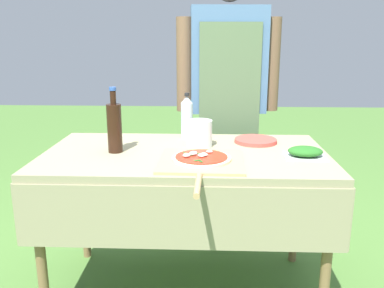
{
  "coord_description": "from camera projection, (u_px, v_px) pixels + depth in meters",
  "views": [
    {
      "loc": [
        0.11,
        -1.92,
        1.31
      ],
      "look_at": [
        0.03,
        0.0,
        0.81
      ],
      "focal_mm": 38.0,
      "sensor_mm": 36.0,
      "label": 1
    }
  ],
  "objects": [
    {
      "name": "prep_table",
      "position": [
        185.0,
        169.0,
        2.02
      ],
      "size": [
        1.4,
        0.78,
        0.77
      ],
      "color": "gray",
      "rests_on": "ground"
    },
    {
      "name": "person_cook",
      "position": [
        228.0,
        87.0,
        2.56
      ],
      "size": [
        0.64,
        0.24,
        1.72
      ],
      "rotation": [
        0.0,
        0.0,
        3.22
      ],
      "color": "#70604C",
      "rests_on": "ground"
    },
    {
      "name": "pizza_on_peel",
      "position": [
        201.0,
        161.0,
        1.81
      ],
      "size": [
        0.38,
        0.61,
        0.05
      ],
      "rotation": [
        0.0,
        0.0,
        -0.02
      ],
      "color": "tan",
      "rests_on": "prep_table"
    },
    {
      "name": "oil_bottle",
      "position": [
        114.0,
        127.0,
        1.96
      ],
      "size": [
        0.07,
        0.07,
        0.32
      ],
      "color": "black",
      "rests_on": "prep_table"
    },
    {
      "name": "water_bottle",
      "position": [
        187.0,
        117.0,
        2.24
      ],
      "size": [
        0.06,
        0.06,
        0.25
      ],
      "color": "silver",
      "rests_on": "prep_table"
    },
    {
      "name": "herb_container",
      "position": [
        305.0,
        152.0,
        1.9
      ],
      "size": [
        0.19,
        0.15,
        0.05
      ],
      "rotation": [
        0.0,
        0.0,
        -0.03
      ],
      "color": "silver",
      "rests_on": "prep_table"
    },
    {
      "name": "mixing_tub",
      "position": [
        199.0,
        133.0,
        2.07
      ],
      "size": [
        0.13,
        0.13,
        0.14
      ],
      "primitive_type": "cylinder",
      "color": "silver",
      "rests_on": "prep_table"
    },
    {
      "name": "plate_stack",
      "position": [
        256.0,
        141.0,
        2.17
      ],
      "size": [
        0.23,
        0.23,
        0.02
      ],
      "color": "#DB4C42",
      "rests_on": "prep_table"
    }
  ]
}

